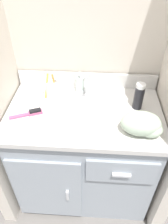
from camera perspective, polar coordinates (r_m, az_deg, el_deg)
name	(u,v)px	position (r m, az deg, el deg)	size (l,w,h in m)	color
ground_plane	(84,184)	(1.86, 0.06, -18.41)	(6.00, 6.00, 0.00)	slate
wall_back	(88,34)	(1.38, 1.05, 19.63)	(1.08, 0.08, 2.20)	beige
vanity	(84,153)	(1.52, 0.00, -10.62)	(0.90, 0.57, 0.77)	#9EA8B2
backsplash	(87,80)	(1.45, 0.79, 8.44)	(0.90, 0.02, 0.10)	silver
sink_faucet	(86,89)	(1.36, 0.55, 6.14)	(0.09, 0.09, 0.14)	silver
toothbrush_cup	(52,90)	(1.35, -8.45, 5.83)	(0.09, 0.07, 0.18)	silver
soap_dispenser	(80,84)	(1.39, -1.09, 7.44)	(0.06, 0.06, 0.14)	silver
shaving_cream_can	(139,96)	(1.28, 14.15, 3.99)	(0.05, 0.05, 0.16)	black
hairbrush	(31,113)	(1.27, -13.77, -0.28)	(0.18, 0.10, 0.03)	#C1517F
hand_towel	(143,124)	(1.15, 15.18, -3.17)	(0.21, 0.15, 0.11)	#A8BCA3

